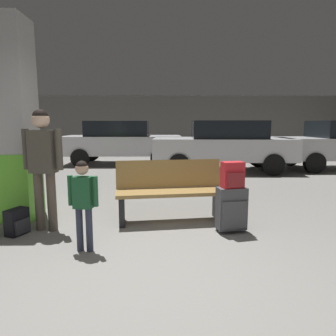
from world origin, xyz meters
TOP-DOWN VIEW (x-y plane):
  - ground_plane at (0.00, 4.00)m, footprint 18.00×18.00m
  - garage_back_wall at (0.00, 12.86)m, footprint 18.00×0.12m
  - structural_pillar at (-2.10, 1.85)m, footprint 0.57×0.57m
  - bench at (0.21, 1.72)m, footprint 1.65×0.73m
  - suitcase at (1.00, 1.20)m, footprint 0.41×0.29m
  - backpack_bright at (1.01, 1.19)m, footprint 0.31×0.24m
  - child at (-0.79, 0.62)m, footprint 0.35×0.23m
  - adult at (-1.48, 1.31)m, footprint 0.55×0.24m
  - backpack_dark_floor at (-1.80, 1.15)m, footprint 0.27×0.32m
  - parked_car_near at (1.92, 6.41)m, footprint 4.18×1.96m
  - parked_car_far at (-1.38, 8.04)m, footprint 4.11×1.83m

SIDE VIEW (x-z plane):
  - ground_plane at x=0.00m, z-range -0.10..0.00m
  - backpack_dark_floor at x=-1.80m, z-range 0.00..0.34m
  - suitcase at x=1.00m, z-range 0.02..0.62m
  - bench at x=0.21m, z-range 0.00..0.88m
  - child at x=-0.79m, z-range 0.12..1.15m
  - backpack_bright at x=1.01m, z-range 0.60..0.94m
  - parked_car_near at x=1.92m, z-range 0.05..1.56m
  - parked_car_far at x=-1.38m, z-range 0.05..1.56m
  - adult at x=-1.48m, z-range 0.19..1.81m
  - garage_back_wall at x=0.00m, z-range 0.00..2.80m
  - structural_pillar at x=-2.10m, z-range -0.01..2.91m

